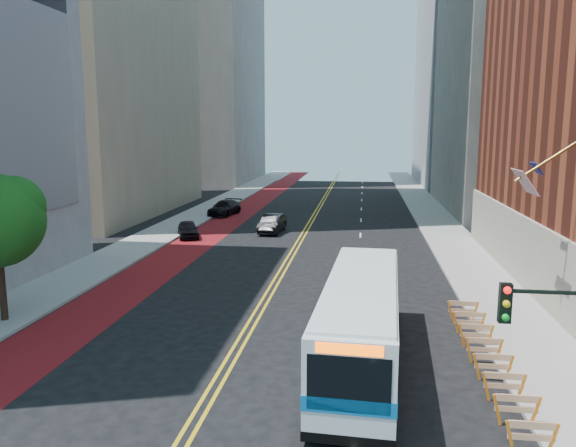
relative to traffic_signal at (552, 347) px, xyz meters
The scene contains 15 objects.
ground 10.71m from the traffic_signal, 159.54° to the left, with size 160.00×160.00×0.00m, color black.
sidewalk_left 39.94m from the traffic_signal, 122.58° to the left, with size 4.00×140.00×0.15m, color gray.
sidewalk_right 33.81m from the traffic_signal, 85.59° to the left, with size 4.00×140.00×0.15m, color gray.
bus_lane_paint 38.00m from the traffic_signal, 117.59° to the left, with size 3.60×140.00×0.01m, color maroon.
center_line_inner 35.06m from the traffic_signal, 105.97° to the left, with size 0.14×140.00×0.01m, color gold.
center_line_outer 34.96m from the traffic_signal, 105.40° to the left, with size 0.14×140.00×0.01m, color gold.
lane_dashes 41.93m from the traffic_signal, 96.34° to the left, with size 0.14×98.20×0.01m.
midrise_right_near 55.71m from the traffic_signal, 75.22° to the left, with size 18.00×26.00×40.00m, color slate.
midrise_right_far 86.15m from the traffic_signal, 79.85° to the left, with size 20.00×28.00×55.00m, color gray.
construction_barriers 7.58m from the traffic_signal, 88.46° to the left, with size 1.42×10.91×1.00m.
traffic_signal is the anchor object (origin of this frame).
transit_bus 8.62m from the traffic_signal, 122.01° to the left, with size 3.25×12.14×3.31m.
car_a 36.10m from the traffic_signal, 121.34° to the left, with size 1.60×3.98×1.36m, color black.
car_b 36.09m from the traffic_signal, 109.81° to the left, with size 1.63×4.68×1.54m, color black.
car_c 47.05m from the traffic_signal, 113.48° to the left, with size 2.11×5.20×1.51m, color black.
Camera 1 is at (4.92, -16.78, 8.78)m, focal length 35.00 mm.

